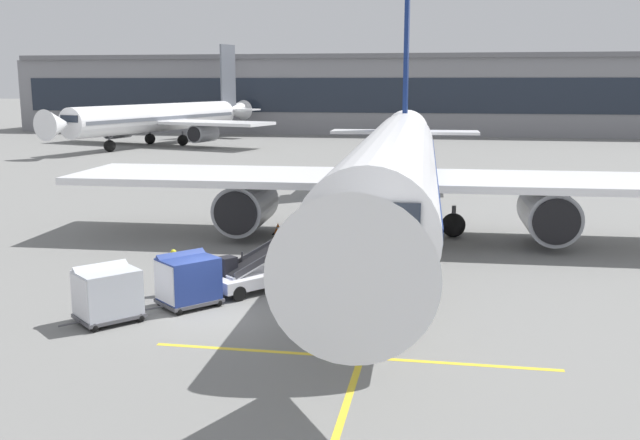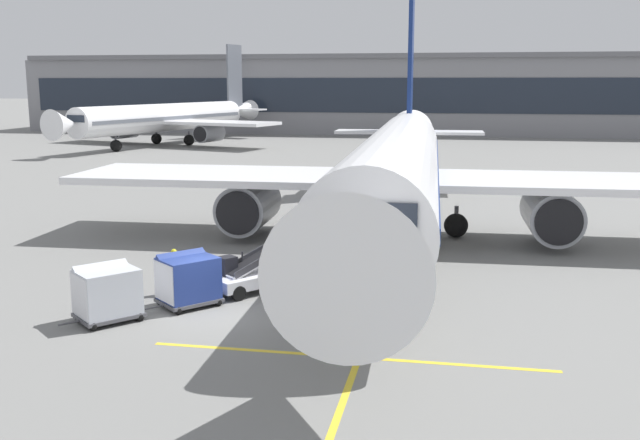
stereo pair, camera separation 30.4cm
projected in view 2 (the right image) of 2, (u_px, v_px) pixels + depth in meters
name	position (u px, v px, depth m)	size (l,w,h in m)	color
ground_plane	(219.00, 315.00, 24.97)	(600.00, 600.00, 0.00)	slate
parked_airplane	(397.00, 169.00, 36.38)	(33.27, 43.84, 14.44)	white
belt_loader	(259.00, 269.00, 27.94)	(4.44, 5.02, 2.57)	silver
baggage_cart_lead	(188.00, 278.00, 25.85)	(2.52, 2.59, 1.91)	#515156
baggage_cart_second	(107.00, 292.00, 24.20)	(2.52, 2.59, 1.91)	#515156
ground_crew_by_loader	(177.00, 282.00, 25.41)	(0.38, 0.52, 1.74)	#514C42
ground_crew_by_carts	(174.00, 268.00, 27.27)	(0.57, 0.28, 1.74)	#333847
safety_cone_engine_keepout	(280.00, 229.00, 38.16)	(0.54, 0.54, 0.61)	black
apron_guidance_line_lead_in	(400.00, 242.00, 36.26)	(0.20, 110.00, 0.01)	yellow
apron_guidance_line_stop_bar	(349.00, 357.00, 21.14)	(12.00, 0.20, 0.01)	yellow
terminal_building	(490.00, 95.00, 113.30)	(147.66, 20.02, 12.06)	gray
distant_airplane	(168.00, 118.00, 91.33)	(30.21, 38.17, 13.16)	white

